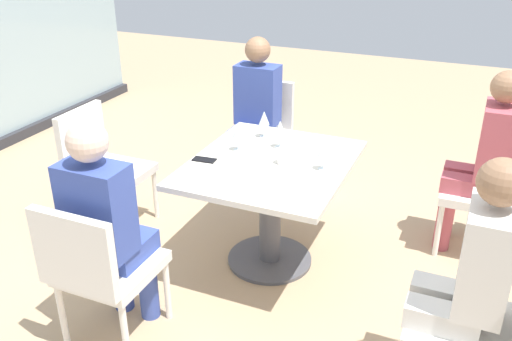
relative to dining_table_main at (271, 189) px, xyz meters
name	(u,v)px	position (x,y,z in m)	size (l,w,h in m)	color
ground_plane	(270,260)	(0.00, 0.00, -0.54)	(12.00, 12.00, 0.00)	tan
dining_table_main	(271,189)	(0.00, 0.00, 0.00)	(1.11, 0.94, 0.73)	silver
chair_far_right	(260,128)	(1.06, 0.52, -0.04)	(0.51, 0.46, 0.87)	silver
chair_far_left	(98,266)	(-1.06, 0.52, -0.04)	(0.51, 0.46, 0.87)	silver
chair_front_right	(496,186)	(0.70, -1.31, -0.04)	(0.46, 0.50, 0.87)	silver
chair_front_left	(486,318)	(-0.70, -1.31, -0.04)	(0.46, 0.50, 0.87)	silver
chair_near_window	(102,161)	(0.00, 1.31, -0.04)	(0.46, 0.51, 0.87)	silver
person_far_right	(255,109)	(0.95, 0.52, 0.16)	(0.39, 0.34, 1.26)	#384C9E
person_far_left	(107,221)	(-0.95, 0.52, 0.16)	(0.39, 0.34, 1.26)	#384C9E
person_front_right	(484,155)	(0.70, -1.20, 0.16)	(0.34, 0.39, 1.26)	#B24C56
person_front_left	(467,274)	(-0.70, -1.20, 0.16)	(0.34, 0.39, 1.26)	silver
wine_glass_0	(238,131)	(0.08, 0.26, 0.32)	(0.07, 0.07, 0.18)	silver
wine_glass_1	(324,149)	(0.02, -0.33, 0.32)	(0.07, 0.07, 0.18)	silver
wine_glass_2	(280,128)	(0.23, 0.03, 0.32)	(0.07, 0.07, 0.18)	silver
wine_glass_3	(264,119)	(0.36, 0.20, 0.32)	(0.07, 0.07, 0.18)	silver
coffee_cup	(284,157)	(0.00, -0.08, 0.24)	(0.08, 0.08, 0.09)	white
cell_phone_on_table	(204,160)	(-0.15, 0.39, 0.20)	(0.07, 0.14, 0.01)	black
handbag_0	(316,175)	(1.10, 0.03, -0.40)	(0.30, 0.16, 0.28)	silver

